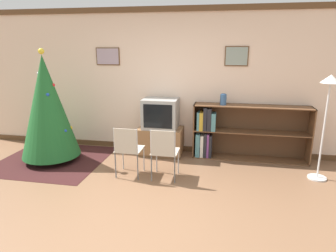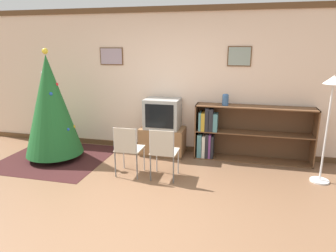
{
  "view_description": "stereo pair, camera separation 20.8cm",
  "coord_description": "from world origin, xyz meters",
  "px_view_note": "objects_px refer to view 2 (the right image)",
  "views": [
    {
      "loc": [
        1.07,
        -3.2,
        2.04
      ],
      "look_at": [
        0.21,
        1.3,
        0.79
      ],
      "focal_mm": 32.0,
      "sensor_mm": 36.0,
      "label": 1
    },
    {
      "loc": [
        1.28,
        -3.15,
        2.04
      ],
      "look_at": [
        0.21,
        1.3,
        0.79
      ],
      "focal_mm": 32.0,
      "sensor_mm": 36.0,
      "label": 2
    }
  ],
  "objects_px": {
    "standing_lamp": "(331,102)",
    "tv_console": "(163,141)",
    "television": "(163,114)",
    "folding_chair_left": "(128,148)",
    "bookshelf": "(233,133)",
    "vase": "(225,100)",
    "folding_chair_right": "(163,151)",
    "christmas_tree": "(51,106)"
  },
  "relations": [
    {
      "from": "television",
      "to": "bookshelf",
      "type": "distance_m",
      "value": 1.34
    },
    {
      "from": "tv_console",
      "to": "bookshelf",
      "type": "relative_size",
      "value": 0.4
    },
    {
      "from": "folding_chair_left",
      "to": "vase",
      "type": "bearing_deg",
      "value": 38.31
    },
    {
      "from": "standing_lamp",
      "to": "tv_console",
      "type": "bearing_deg",
      "value": 167.38
    },
    {
      "from": "folding_chair_left",
      "to": "standing_lamp",
      "type": "xyz_separation_m",
      "value": [
        2.93,
        0.49,
        0.77
      ]
    },
    {
      "from": "christmas_tree",
      "to": "standing_lamp",
      "type": "xyz_separation_m",
      "value": [
        4.51,
        0.08,
        0.26
      ]
    },
    {
      "from": "folding_chair_left",
      "to": "vase",
      "type": "height_order",
      "value": "vase"
    },
    {
      "from": "television",
      "to": "standing_lamp",
      "type": "height_order",
      "value": "standing_lamp"
    },
    {
      "from": "christmas_tree",
      "to": "bookshelf",
      "type": "xyz_separation_m",
      "value": [
        3.17,
        0.76,
        -0.51
      ]
    },
    {
      "from": "vase",
      "to": "standing_lamp",
      "type": "height_order",
      "value": "standing_lamp"
    },
    {
      "from": "tv_console",
      "to": "vase",
      "type": "distance_m",
      "value": 1.41
    },
    {
      "from": "television",
      "to": "bookshelf",
      "type": "bearing_deg",
      "value": 3.98
    },
    {
      "from": "tv_console",
      "to": "television",
      "type": "xyz_separation_m",
      "value": [
        0.0,
        -0.0,
        0.54
      ]
    },
    {
      "from": "christmas_tree",
      "to": "television",
      "type": "relative_size",
      "value": 3.09
    },
    {
      "from": "christmas_tree",
      "to": "tv_console",
      "type": "xyz_separation_m",
      "value": [
        1.87,
        0.68,
        -0.72
      ]
    },
    {
      "from": "folding_chair_right",
      "to": "standing_lamp",
      "type": "relative_size",
      "value": 0.51
    },
    {
      "from": "tv_console",
      "to": "folding_chair_right",
      "type": "distance_m",
      "value": 1.14
    },
    {
      "from": "vase",
      "to": "standing_lamp",
      "type": "relative_size",
      "value": 0.12
    },
    {
      "from": "bookshelf",
      "to": "vase",
      "type": "height_order",
      "value": "vase"
    },
    {
      "from": "tv_console",
      "to": "folding_chair_left",
      "type": "height_order",
      "value": "folding_chair_left"
    },
    {
      "from": "tv_console",
      "to": "folding_chair_left",
      "type": "xyz_separation_m",
      "value": [
        -0.29,
        -1.08,
        0.21
      ]
    },
    {
      "from": "television",
      "to": "vase",
      "type": "height_order",
      "value": "vase"
    },
    {
      "from": "folding_chair_right",
      "to": "television",
      "type": "bearing_deg",
      "value": 105.01
    },
    {
      "from": "tv_console",
      "to": "vase",
      "type": "height_order",
      "value": "vase"
    },
    {
      "from": "television",
      "to": "standing_lamp",
      "type": "bearing_deg",
      "value": -12.57
    },
    {
      "from": "tv_console",
      "to": "standing_lamp",
      "type": "height_order",
      "value": "standing_lamp"
    },
    {
      "from": "bookshelf",
      "to": "vase",
      "type": "distance_m",
      "value": 0.64
    },
    {
      "from": "folding_chair_left",
      "to": "folding_chair_right",
      "type": "xyz_separation_m",
      "value": [
        0.58,
        0.0,
        0.0
      ]
    },
    {
      "from": "standing_lamp",
      "to": "folding_chair_right",
      "type": "bearing_deg",
      "value": -168.29
    },
    {
      "from": "folding_chair_left",
      "to": "vase",
      "type": "relative_size",
      "value": 4.08
    },
    {
      "from": "tv_console",
      "to": "folding_chair_right",
      "type": "bearing_deg",
      "value": -75.02
    },
    {
      "from": "folding_chair_right",
      "to": "bookshelf",
      "type": "distance_m",
      "value": 1.54
    },
    {
      "from": "christmas_tree",
      "to": "folding_chair_left",
      "type": "height_order",
      "value": "christmas_tree"
    },
    {
      "from": "folding_chair_left",
      "to": "folding_chair_right",
      "type": "height_order",
      "value": "same"
    },
    {
      "from": "christmas_tree",
      "to": "folding_chair_left",
      "type": "relative_size",
      "value": 2.4
    },
    {
      "from": "bookshelf",
      "to": "folding_chair_right",
      "type": "bearing_deg",
      "value": -130.85
    },
    {
      "from": "christmas_tree",
      "to": "folding_chair_left",
      "type": "distance_m",
      "value": 1.71
    },
    {
      "from": "folding_chair_right",
      "to": "bookshelf",
      "type": "bearing_deg",
      "value": 49.15
    },
    {
      "from": "christmas_tree",
      "to": "folding_chair_left",
      "type": "bearing_deg",
      "value": -14.34
    },
    {
      "from": "television",
      "to": "bookshelf",
      "type": "height_order",
      "value": "television"
    },
    {
      "from": "tv_console",
      "to": "television",
      "type": "distance_m",
      "value": 0.54
    },
    {
      "from": "tv_console",
      "to": "vase",
      "type": "relative_size",
      "value": 4.1
    }
  ]
}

